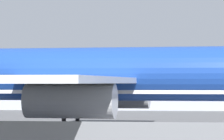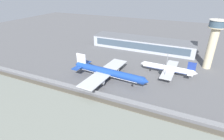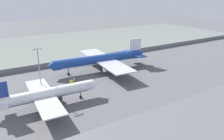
% 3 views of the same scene
% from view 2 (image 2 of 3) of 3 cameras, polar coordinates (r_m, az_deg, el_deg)
% --- Properties ---
extents(ground_plane, '(500.00, 500.00, 0.00)m').
position_cam_2_polar(ground_plane, '(119.19, -4.62, -3.23)').
color(ground_plane, '#565659').
extents(shoreline_seawall, '(320.00, 3.00, 0.50)m').
position_cam_2_polar(shoreline_seawall, '(104.33, -10.07, -8.08)').
color(shoreline_seawall, '#474238').
rests_on(shoreline_seawall, ground).
extents(perimeter_fence, '(280.00, 0.10, 2.74)m').
position_cam_2_polar(perimeter_fence, '(106.81, -8.78, -6.37)').
color(perimeter_fence, slate).
rests_on(perimeter_fence, ground).
extents(cargo_jet_blue, '(55.78, 48.42, 15.09)m').
position_cam_2_polar(cargo_jet_blue, '(116.32, -1.60, -0.72)').
color(cargo_jet_blue, '#193D93').
rests_on(cargo_jet_blue, ground).
extents(passenger_jet_white, '(39.63, 33.62, 12.35)m').
position_cam_2_polar(passenger_jet_white, '(130.15, 17.86, 0.48)').
color(passenger_jet_white, white).
rests_on(passenger_jet_white, ground).
extents(baggage_tug, '(3.15, 3.54, 1.80)m').
position_cam_2_polar(baggage_tug, '(119.58, 8.94, -2.94)').
color(baggage_tug, yellow).
rests_on(baggage_tug, ground).
extents(ops_van, '(5.46, 4.70, 2.48)m').
position_cam_2_polar(ops_van, '(130.28, 16.12, -0.93)').
color(ops_van, '#1E2328').
rests_on(ops_van, ground).
extents(control_tower, '(11.70, 11.70, 38.99)m').
position_cam_2_polar(control_tower, '(147.88, 30.18, 8.54)').
color(control_tower, '#C6B793').
rests_on(control_tower, ground).
extents(terminal_building, '(99.13, 21.06, 11.20)m').
position_cam_2_polar(terminal_building, '(178.20, 9.82, 8.49)').
color(terminal_building, '#9EA3AD').
rests_on(terminal_building, ground).
extents(apron_light_mast_apron_west, '(3.20, 0.40, 19.38)m').
position_cam_2_polar(apron_light_mast_apron_west, '(118.24, 17.28, 1.30)').
color(apron_light_mast_apron_west, gray).
rests_on(apron_light_mast_apron_west, ground).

